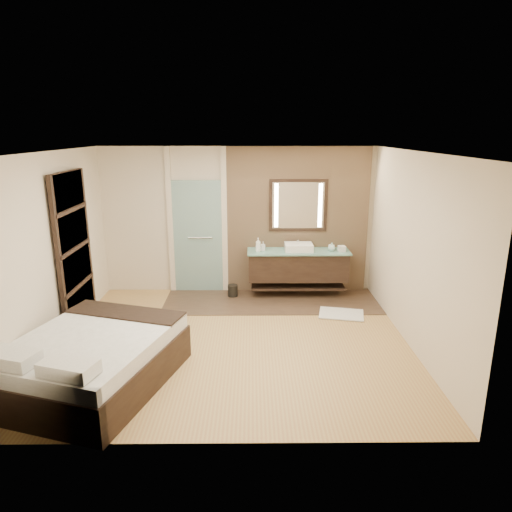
{
  "coord_description": "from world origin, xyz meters",
  "views": [
    {
      "loc": [
        0.26,
        -6.08,
        2.97
      ],
      "look_at": [
        0.32,
        0.6,
        1.12
      ],
      "focal_mm": 32.0,
      "sensor_mm": 36.0,
      "label": 1
    }
  ],
  "objects_px": {
    "mirror_unit": "(298,205)",
    "waste_bin": "(233,291)",
    "bed": "(92,360)",
    "vanity": "(298,265)"
  },
  "relations": [
    {
      "from": "mirror_unit",
      "to": "bed",
      "type": "bearing_deg",
      "value": -129.71
    },
    {
      "from": "mirror_unit",
      "to": "bed",
      "type": "height_order",
      "value": "mirror_unit"
    },
    {
      "from": "mirror_unit",
      "to": "waste_bin",
      "type": "distance_m",
      "value": 1.97
    },
    {
      "from": "mirror_unit",
      "to": "waste_bin",
      "type": "xyz_separation_m",
      "value": [
        -1.2,
        -0.31,
        -1.54
      ]
    },
    {
      "from": "mirror_unit",
      "to": "bed",
      "type": "xyz_separation_m",
      "value": [
        -2.75,
        -3.31,
        -1.33
      ]
    },
    {
      "from": "mirror_unit",
      "to": "waste_bin",
      "type": "bearing_deg",
      "value": -165.67
    },
    {
      "from": "mirror_unit",
      "to": "waste_bin",
      "type": "height_order",
      "value": "mirror_unit"
    },
    {
      "from": "vanity",
      "to": "waste_bin",
      "type": "bearing_deg",
      "value": -176.76
    },
    {
      "from": "vanity",
      "to": "waste_bin",
      "type": "xyz_separation_m",
      "value": [
        -1.2,
        -0.07,
        -0.47
      ]
    },
    {
      "from": "vanity",
      "to": "waste_bin",
      "type": "distance_m",
      "value": 1.29
    }
  ]
}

